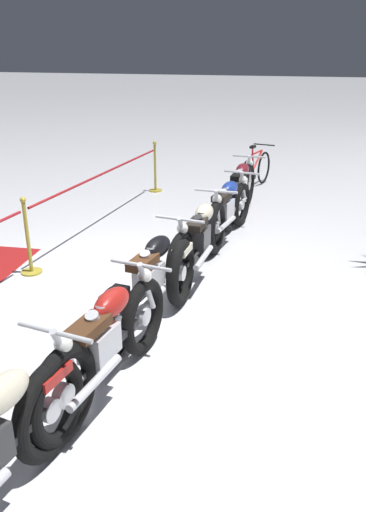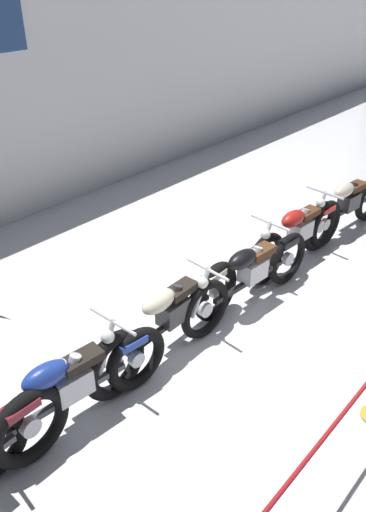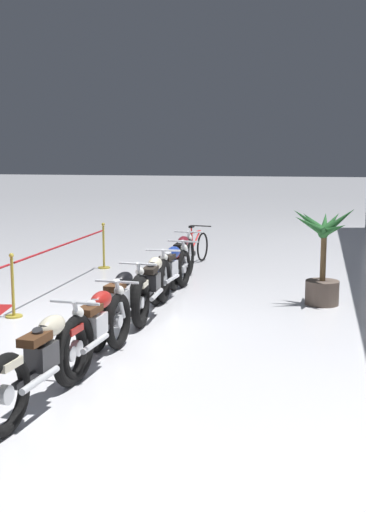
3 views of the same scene
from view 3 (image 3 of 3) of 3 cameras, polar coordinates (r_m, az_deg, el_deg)
ground_plane at (r=10.26m, az=-7.65°, el=-5.84°), size 120.00×120.00×0.00m
motorcycle_maroon_0 at (r=13.12m, az=-0.11°, el=-0.26°), size 2.37×0.62×0.98m
motorcycle_blue_1 at (r=11.93m, az=-1.09°, el=-1.32°), size 2.33×0.62×0.95m
motorcycle_cream_2 at (r=10.58m, az=-2.68°, el=-2.66°), size 2.47×0.62×0.97m
motorcycle_black_3 at (r=9.40m, az=-5.60°, el=-4.18°), size 2.39×0.62×0.96m
motorcycle_red_4 at (r=8.13m, az=-7.70°, el=-6.41°), size 2.25×0.62×0.96m
motorcycle_cream_5 at (r=6.98m, az=-12.16°, el=-9.09°), size 2.31×0.62×0.98m
bicycle at (r=15.22m, az=1.07°, el=0.66°), size 1.71×0.49×0.96m
potted_palm_left_of_row at (r=11.43m, az=12.30°, el=-0.48°), size 1.06×1.13×1.76m
stanchion_far_left at (r=11.91m, az=-11.97°, el=-0.30°), size 9.03×0.28×1.05m
stanchion_mid_left at (r=10.75m, az=-14.87°, el=-3.41°), size 0.28×0.28×1.05m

